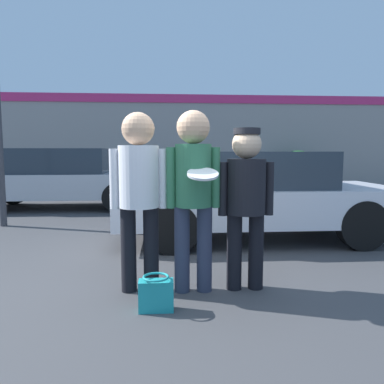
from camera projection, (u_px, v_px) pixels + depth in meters
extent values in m
plane|color=#3F3F42|center=(169.00, 293.00, 3.66)|extent=(56.00, 56.00, 0.00)
cube|color=gray|center=(164.00, 142.00, 13.67)|extent=(24.00, 0.18, 3.42)
cube|color=#CC2D6B|center=(164.00, 98.00, 13.39)|extent=(24.00, 0.04, 0.30)
cylinder|color=black|center=(129.00, 250.00, 3.67)|extent=(0.15, 0.15, 0.84)
cylinder|color=black|center=(151.00, 249.00, 3.68)|extent=(0.15, 0.15, 0.84)
cylinder|color=silver|center=(139.00, 177.00, 3.60)|extent=(0.39, 0.39, 0.59)
cylinder|color=silver|center=(114.00, 179.00, 3.58)|extent=(0.09, 0.09, 0.58)
cylinder|color=silver|center=(163.00, 179.00, 3.62)|extent=(0.09, 0.09, 0.58)
sphere|color=tan|center=(138.00, 129.00, 3.55)|extent=(0.31, 0.31, 0.31)
cylinder|color=#2D3347|center=(182.00, 249.00, 3.66)|extent=(0.15, 0.15, 0.85)
cylinder|color=#2D3347|center=(204.00, 249.00, 3.68)|extent=(0.15, 0.15, 0.85)
cylinder|color=#33724C|center=(193.00, 175.00, 3.59)|extent=(0.35, 0.35, 0.60)
cylinder|color=#33724C|center=(171.00, 178.00, 3.57)|extent=(0.09, 0.09, 0.58)
cylinder|color=#33724C|center=(215.00, 178.00, 3.61)|extent=(0.09, 0.09, 0.58)
sphere|color=tan|center=(193.00, 127.00, 3.54)|extent=(0.32, 0.32, 0.32)
cylinder|color=white|center=(203.00, 174.00, 3.33)|extent=(0.28, 0.28, 0.11)
cylinder|color=black|center=(234.00, 252.00, 3.73)|extent=(0.15, 0.15, 0.76)
cylinder|color=black|center=(256.00, 251.00, 3.75)|extent=(0.15, 0.15, 0.76)
cylinder|color=black|center=(246.00, 187.00, 3.67)|extent=(0.38, 0.38, 0.54)
cylinder|color=black|center=(223.00, 189.00, 3.65)|extent=(0.09, 0.09, 0.53)
cylinder|color=black|center=(269.00, 189.00, 3.69)|extent=(0.09, 0.09, 0.53)
sphere|color=#DBB28E|center=(247.00, 144.00, 3.62)|extent=(0.29, 0.29, 0.29)
cylinder|color=black|center=(247.00, 131.00, 3.61)|extent=(0.26, 0.26, 0.06)
cube|color=silver|center=(255.00, 203.00, 5.91)|extent=(4.29, 1.81, 0.54)
cube|color=#28333D|center=(250.00, 169.00, 5.85)|extent=(2.23, 1.56, 0.54)
cylinder|color=black|center=(316.00, 208.00, 6.84)|extent=(0.70, 0.22, 0.70)
cylinder|color=black|center=(362.00, 225.00, 5.24)|extent=(0.70, 0.22, 0.70)
cylinder|color=black|center=(170.00, 210.00, 6.63)|extent=(0.70, 0.22, 0.70)
cylinder|color=black|center=(173.00, 228.00, 5.03)|extent=(0.70, 0.22, 0.70)
cube|color=#B7BABF|center=(61.00, 185.00, 9.11)|extent=(4.63, 1.76, 0.57)
cube|color=#28333D|center=(57.00, 161.00, 9.04)|extent=(2.41, 1.51, 0.59)
cylinder|color=black|center=(124.00, 190.00, 10.02)|extent=(0.67, 0.22, 0.67)
cylinder|color=black|center=(117.00, 198.00, 8.48)|extent=(0.67, 0.22, 0.67)
cylinder|color=black|center=(14.00, 191.00, 9.80)|extent=(0.67, 0.22, 0.67)
sphere|color=#285B2D|center=(297.00, 170.00, 13.24)|extent=(1.42, 1.42, 1.42)
cube|color=teal|center=(156.00, 296.00, 3.23)|extent=(0.30, 0.14, 0.27)
torus|color=teal|center=(156.00, 277.00, 3.22)|extent=(0.23, 0.23, 0.02)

